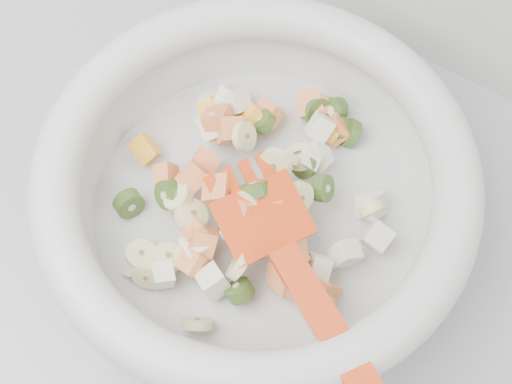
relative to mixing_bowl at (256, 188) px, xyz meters
The scene contains 1 object.
mixing_bowl is the anchor object (origin of this frame).
Camera 1 is at (0.05, 1.28, 1.47)m, focal length 50.00 mm.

